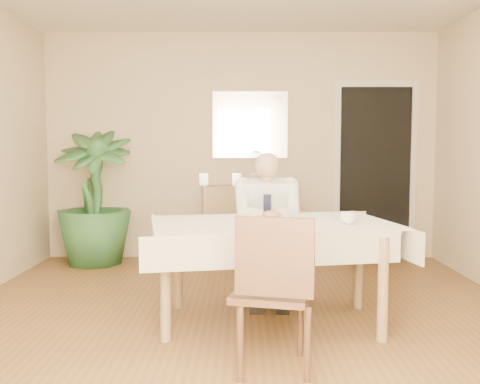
{
  "coord_description": "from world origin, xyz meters",
  "views": [
    {
      "loc": [
        0.02,
        -3.71,
        1.29
      ],
      "look_at": [
        0.0,
        0.35,
        0.95
      ],
      "focal_mm": 40.0,
      "sensor_mm": 36.0,
      "label": 1
    }
  ],
  "objects_px": {
    "dining_table": "(271,233)",
    "seated_man": "(267,219)",
    "chair_far": "(266,232)",
    "chair_near": "(273,285)",
    "sideboard": "(250,223)",
    "potted_palm": "(94,197)",
    "coffee_mug": "(348,218)"
  },
  "relations": [
    {
      "from": "chair_far",
      "to": "chair_near",
      "type": "bearing_deg",
      "value": -84.13
    },
    {
      "from": "chair_near",
      "to": "coffee_mug",
      "type": "relative_size",
      "value": 8.44
    },
    {
      "from": "dining_table",
      "to": "chair_far",
      "type": "height_order",
      "value": "chair_far"
    },
    {
      "from": "seated_man",
      "to": "sideboard",
      "type": "xyz_separation_m",
      "value": [
        -0.12,
        1.6,
        -0.26
      ]
    },
    {
      "from": "seated_man",
      "to": "coffee_mug",
      "type": "relative_size",
      "value": 11.48
    },
    {
      "from": "dining_table",
      "to": "chair_far",
      "type": "xyz_separation_m",
      "value": [
        -0.0,
        0.89,
        -0.13
      ]
    },
    {
      "from": "chair_far",
      "to": "sideboard",
      "type": "xyz_separation_m",
      "value": [
        -0.12,
        1.31,
        -0.11
      ]
    },
    {
      "from": "coffee_mug",
      "to": "chair_near",
      "type": "bearing_deg",
      "value": -126.64
    },
    {
      "from": "dining_table",
      "to": "seated_man",
      "type": "bearing_deg",
      "value": 79.31
    },
    {
      "from": "chair_far",
      "to": "coffee_mug",
      "type": "xyz_separation_m",
      "value": [
        0.53,
        -1.01,
        0.26
      ]
    },
    {
      "from": "dining_table",
      "to": "chair_far",
      "type": "bearing_deg",
      "value": 79.31
    },
    {
      "from": "potted_palm",
      "to": "chair_far",
      "type": "bearing_deg",
      "value": -31.4
    },
    {
      "from": "dining_table",
      "to": "coffee_mug",
      "type": "bearing_deg",
      "value": -24.07
    },
    {
      "from": "coffee_mug",
      "to": "sideboard",
      "type": "relative_size",
      "value": 0.1
    },
    {
      "from": "chair_far",
      "to": "chair_near",
      "type": "height_order",
      "value": "chair_far"
    },
    {
      "from": "dining_table",
      "to": "coffee_mug",
      "type": "distance_m",
      "value": 0.56
    },
    {
      "from": "dining_table",
      "to": "seated_man",
      "type": "xyz_separation_m",
      "value": [
        -0.0,
        0.59,
        0.02
      ]
    },
    {
      "from": "dining_table",
      "to": "coffee_mug",
      "type": "xyz_separation_m",
      "value": [
        0.53,
        -0.13,
        0.13
      ]
    },
    {
      "from": "dining_table",
      "to": "sideboard",
      "type": "xyz_separation_m",
      "value": [
        -0.12,
        2.19,
        -0.24
      ]
    },
    {
      "from": "potted_palm",
      "to": "chair_near",
      "type": "bearing_deg",
      "value": -58.01
    },
    {
      "from": "chair_far",
      "to": "potted_palm",
      "type": "relative_size",
      "value": 0.64
    },
    {
      "from": "seated_man",
      "to": "chair_near",
      "type": "bearing_deg",
      "value": -91.44
    },
    {
      "from": "dining_table",
      "to": "potted_palm",
      "type": "distance_m",
      "value": 2.74
    },
    {
      "from": "coffee_mug",
      "to": "potted_palm",
      "type": "height_order",
      "value": "potted_palm"
    },
    {
      "from": "dining_table",
      "to": "sideboard",
      "type": "height_order",
      "value": "sideboard"
    },
    {
      "from": "seated_man",
      "to": "coffee_mug",
      "type": "bearing_deg",
      "value": -53.71
    },
    {
      "from": "chair_far",
      "to": "potted_palm",
      "type": "height_order",
      "value": "potted_palm"
    },
    {
      "from": "chair_near",
      "to": "seated_man",
      "type": "height_order",
      "value": "seated_man"
    },
    {
      "from": "chair_near",
      "to": "sideboard",
      "type": "relative_size",
      "value": 0.85
    },
    {
      "from": "chair_far",
      "to": "coffee_mug",
      "type": "height_order",
      "value": "chair_far"
    },
    {
      "from": "coffee_mug",
      "to": "sideboard",
      "type": "xyz_separation_m",
      "value": [
        -0.65,
        2.32,
        -0.37
      ]
    },
    {
      "from": "sideboard",
      "to": "potted_palm",
      "type": "distance_m",
      "value": 1.77
    }
  ]
}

